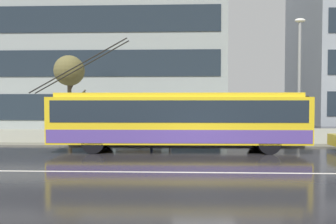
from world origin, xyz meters
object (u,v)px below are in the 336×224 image
Objects in this scene: street_lamp at (299,69)px; street_tree_bare at (69,72)px; bus_shelter at (139,109)px; pedestrian_at_shelter at (151,114)px; pedestrian_approaching_curb at (265,113)px; trolleybus at (178,119)px.

street_tree_bare is at bearing 173.01° from street_lamp.
bus_shelter is 9.34m from street_lamp.
pedestrian_at_shelter is (0.80, -1.19, -0.25)m from bus_shelter.
street_tree_bare reaches higher than pedestrian_approaching_curb.
street_lamp is (9.06, -0.46, 2.22)m from bus_shelter.
pedestrian_at_shelter is 8.65m from street_lamp.
pedestrian_approaching_curb is 0.29× the size of street_lamp.
street_lamp is at bearing 22.17° from trolleybus.
street_tree_bare is (-11.66, 1.94, 2.50)m from pedestrian_approaching_curb.
street_tree_bare is at bearing 155.82° from pedestrian_at_shelter.
trolleybus is at bearing -152.80° from pedestrian_approaching_curb.
street_lamp reaches higher than bus_shelter.
pedestrian_approaching_curb is at bearing -171.87° from street_lamp.
pedestrian_at_shelter is 0.40× the size of street_tree_bare.
pedestrian_approaching_curb is 12.08m from street_tree_bare.
pedestrian_approaching_curb is at bearing -9.46° from street_tree_bare.
trolleybus is 6.51× the size of pedestrian_at_shelter.
trolleybus is 2.52m from pedestrian_at_shelter.
street_lamp is (1.94, 0.28, 2.47)m from pedestrian_approaching_curb.
trolleybus is 7.75m from street_lamp.
bus_shelter is (-2.31, 3.21, 0.42)m from trolleybus.
street_tree_bare is (-5.34, 2.40, 2.50)m from pedestrian_at_shelter.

